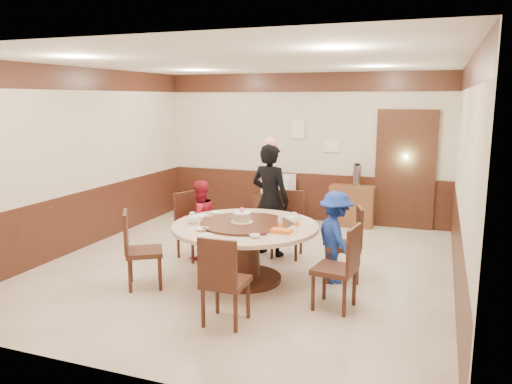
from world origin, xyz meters
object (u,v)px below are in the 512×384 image
(person_red, at_px, (200,220))
(shrimp_platter, at_px, (281,232))
(thermos, at_px, (357,176))
(birthday_cake, at_px, (242,217))
(television, at_px, (278,184))
(person_blue, at_px, (336,237))
(side_cabinet, at_px, (352,206))
(person_standing, at_px, (270,200))
(banquet_table, at_px, (245,241))
(tv_stand, at_px, (278,207))

(person_red, height_order, shrimp_platter, person_red)
(person_red, height_order, thermos, person_red)
(birthday_cake, distance_m, television, 3.36)
(television, bearing_deg, person_blue, 110.13)
(person_blue, distance_m, side_cabinet, 2.98)
(person_standing, distance_m, television, 2.20)
(side_cabinet, bearing_deg, person_blue, -84.47)
(banquet_table, height_order, person_blue, person_blue)
(birthday_cake, distance_m, tv_stand, 3.41)
(tv_stand, bearing_deg, birthday_cake, -79.92)
(person_standing, distance_m, tv_stand, 2.28)
(person_red, height_order, television, person_red)
(tv_stand, height_order, television, television)
(television, bearing_deg, birthday_cake, 89.79)
(side_cabinet, bearing_deg, person_standing, -111.93)
(person_standing, xyz_separation_m, television, (-0.57, 2.13, -0.14))
(shrimp_platter, bearing_deg, person_red, 149.28)
(television, bearing_deg, person_standing, 94.65)
(thermos, bearing_deg, tv_stand, -178.86)
(person_standing, xyz_separation_m, thermos, (0.94, 2.16, 0.10))
(banquet_table, distance_m, thermos, 3.47)
(person_standing, height_order, thermos, person_standing)
(person_standing, bearing_deg, thermos, -100.76)
(person_standing, bearing_deg, shrimp_platter, 126.28)
(person_standing, distance_m, birthday_cake, 1.18)
(banquet_table, distance_m, person_standing, 1.21)
(thermos, bearing_deg, person_standing, -113.48)
(banquet_table, height_order, birthday_cake, birthday_cake)
(birthday_cake, height_order, thermos, thermos)
(thermos, bearing_deg, person_blue, -85.79)
(television, xyz_separation_m, thermos, (1.50, 0.03, 0.24))
(birthday_cake, xyz_separation_m, tv_stand, (-0.59, 3.31, -0.59))
(television, xyz_separation_m, side_cabinet, (1.43, 0.03, -0.32))
(person_red, xyz_separation_m, thermos, (1.83, 2.71, 0.36))
(person_red, xyz_separation_m, tv_stand, (0.33, 2.68, -0.33))
(person_red, bearing_deg, tv_stand, -151.76)
(shrimp_platter, xyz_separation_m, side_cabinet, (0.23, 3.62, -0.40))
(person_blue, height_order, thermos, person_blue)
(person_standing, bearing_deg, side_cabinet, -99.20)
(person_blue, bearing_deg, thermos, -33.33)
(person_red, bearing_deg, shrimp_platter, 94.56)
(birthday_cake, relative_size, shrimp_platter, 0.92)
(person_red, bearing_deg, person_blue, 118.16)
(banquet_table, xyz_separation_m, tv_stand, (-0.63, 3.30, -0.28))
(side_cabinet, height_order, thermos, thermos)
(person_standing, relative_size, side_cabinet, 2.11)
(shrimp_platter, distance_m, thermos, 3.63)
(person_red, height_order, person_blue, person_blue)
(banquet_table, bearing_deg, thermos, 75.27)
(person_red, distance_m, television, 2.70)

